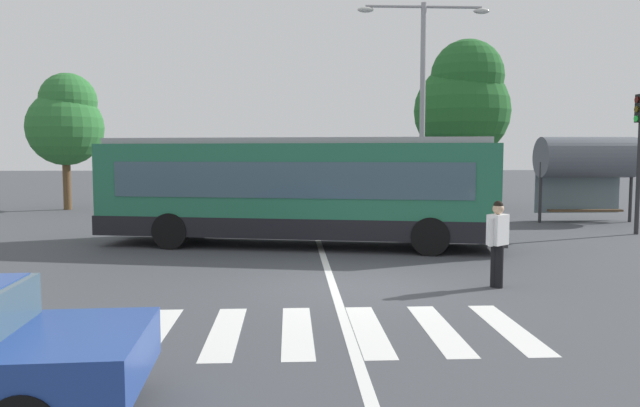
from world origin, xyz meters
TOP-DOWN VIEW (x-y plane):
  - ground_plane at (0.00, 0.00)m, footprint 160.00×160.00m
  - city_transit_bus at (-1.02, 5.38)m, footprint 11.54×4.80m
  - pedestrian_crossing_street at (2.85, -0.29)m, footprint 0.48×0.45m
  - parked_car_silver at (-4.88, 15.81)m, footprint 1.92×4.52m
  - parked_car_white at (-2.09, 15.96)m, footprint 1.89×4.51m
  - parked_car_champagne at (0.56, 16.12)m, footprint 2.05×4.59m
  - parked_car_blue at (3.27, 16.08)m, footprint 1.92×4.52m
  - parked_car_charcoal at (5.90, 15.60)m, footprint 1.93×4.53m
  - traffic_light_far_corner at (10.07, 7.22)m, footprint 0.33×0.32m
  - bus_stop_shelter at (10.06, 10.67)m, footprint 3.65×1.54m
  - twin_arm_street_lamp at (3.70, 10.56)m, footprint 4.88×0.32m
  - background_tree_left at (-11.55, 16.94)m, footprint 3.47×3.47m
  - background_tree_right at (7.31, 17.74)m, footprint 4.70×4.70m
  - crosswalk_painted_stripes at (-0.59, -3.05)m, footprint 5.78×2.68m
  - lane_center_line at (-0.37, 2.00)m, footprint 0.16×24.00m

SIDE VIEW (x-z plane):
  - ground_plane at x=0.00m, z-range 0.00..0.00m
  - lane_center_line at x=-0.37m, z-range 0.00..0.01m
  - crosswalk_painted_stripes at x=-0.59m, z-range 0.00..0.01m
  - parked_car_silver at x=-4.88m, z-range 0.09..1.44m
  - parked_car_white at x=-2.09m, z-range 0.09..1.44m
  - parked_car_champagne at x=0.56m, z-range 0.09..1.44m
  - parked_car_blue at x=3.27m, z-range 0.09..1.44m
  - parked_car_charcoal at x=5.90m, z-range 0.09..1.44m
  - pedestrian_crossing_street at x=2.85m, z-range 0.11..1.83m
  - city_transit_bus at x=-1.02m, z-range 0.06..3.12m
  - bus_stop_shelter at x=10.06m, z-range 0.79..4.04m
  - traffic_light_far_corner at x=10.07m, z-range 0.78..5.31m
  - background_tree_left at x=-11.55m, z-range 0.99..7.31m
  - twin_arm_street_lamp at x=3.70m, z-range 1.03..9.15m
  - background_tree_right at x=7.31m, z-range 1.13..9.24m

